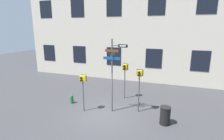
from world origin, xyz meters
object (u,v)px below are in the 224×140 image
at_px(pedestrian_signal_left, 83,83).
at_px(trash_bin, 165,116).
at_px(street_sign_pole, 113,70).
at_px(pedestrian_signal_right, 139,79).
at_px(fire_hydrant, 72,99).
at_px(pedestrian_signal_across, 125,71).

height_order(pedestrian_signal_left, trash_bin, pedestrian_signal_left).
distance_m(street_sign_pole, pedestrian_signal_left, 2.09).
height_order(pedestrian_signal_right, fire_hydrant, pedestrian_signal_right).
height_order(street_sign_pole, pedestrian_signal_across, street_sign_pole).
relative_size(street_sign_pole, pedestrian_signal_left, 1.94).
bearing_deg(trash_bin, pedestrian_signal_right, 149.44).
distance_m(street_sign_pole, trash_bin, 3.94).
height_order(pedestrian_signal_left, pedestrian_signal_across, pedestrian_signal_across).
height_order(pedestrian_signal_right, trash_bin, pedestrian_signal_right).
xyz_separation_m(pedestrian_signal_left, trash_bin, (5.01, 0.07, -1.34)).
height_order(pedestrian_signal_left, pedestrian_signal_right, pedestrian_signal_right).
distance_m(street_sign_pole, pedestrian_signal_across, 2.42).
bearing_deg(pedestrian_signal_across, fire_hydrant, -147.15).
xyz_separation_m(pedestrian_signal_left, pedestrian_signal_across, (1.90, 2.90, 0.27)).
xyz_separation_m(pedestrian_signal_across, fire_hydrant, (-3.28, -2.12, -1.84)).
xyz_separation_m(street_sign_pole, pedestrian_signal_left, (-1.80, -0.57, -0.89)).
bearing_deg(street_sign_pole, trash_bin, -8.82).
relative_size(pedestrian_signal_right, pedestrian_signal_across, 1.03).
bearing_deg(pedestrian_signal_right, trash_bin, -30.56).
relative_size(street_sign_pole, pedestrian_signal_right, 1.68).
distance_m(pedestrian_signal_right, fire_hydrant, 5.07).
relative_size(pedestrian_signal_across, fire_hydrant, 4.41).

